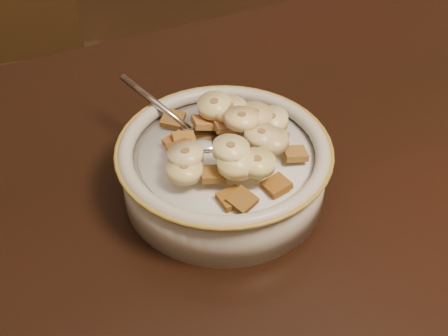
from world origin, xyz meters
name	(u,v)px	position (x,y,z in m)	size (l,w,h in m)	color
chair	(2,97)	(-0.07, 0.82, 0.46)	(0.41, 0.41, 0.93)	#382512
cereal_bowl	(224,174)	(0.08, 0.14, 0.77)	(0.19, 0.19, 0.04)	#AFA899
milk	(224,156)	(0.08, 0.14, 0.79)	(0.16, 0.16, 0.00)	silver
spoon	(200,138)	(0.07, 0.16, 0.80)	(0.03, 0.04, 0.01)	#B9B9B9
cereal_square_0	(277,185)	(0.10, 0.08, 0.80)	(0.02, 0.02, 0.01)	brown
cereal_square_1	(252,120)	(0.12, 0.17, 0.80)	(0.02, 0.02, 0.01)	brown
cereal_square_2	(242,201)	(0.06, 0.07, 0.80)	(0.02, 0.02, 0.01)	brown
cereal_square_3	(204,123)	(0.07, 0.17, 0.81)	(0.02, 0.02, 0.01)	olive
cereal_square_4	(184,142)	(0.05, 0.16, 0.81)	(0.02, 0.02, 0.01)	#9B661F
cereal_square_5	(220,111)	(0.10, 0.19, 0.80)	(0.02, 0.02, 0.01)	brown
cereal_square_6	(295,154)	(0.13, 0.10, 0.80)	(0.02, 0.02, 0.01)	olive
cereal_square_7	(237,106)	(0.12, 0.19, 0.80)	(0.02, 0.02, 0.01)	#906023
cereal_square_8	(225,118)	(0.09, 0.17, 0.81)	(0.02, 0.02, 0.01)	brown
cereal_square_9	(225,125)	(0.09, 0.16, 0.81)	(0.02, 0.02, 0.01)	#9B5F32
cereal_square_10	(213,174)	(0.05, 0.11, 0.81)	(0.02, 0.02, 0.01)	brown
cereal_square_11	(231,198)	(0.06, 0.08, 0.80)	(0.02, 0.02, 0.01)	brown
cereal_square_12	(226,119)	(0.10, 0.17, 0.81)	(0.02, 0.02, 0.01)	#91551D
cereal_square_13	(173,119)	(0.05, 0.20, 0.80)	(0.02, 0.02, 0.01)	brown
cereal_square_14	(213,119)	(0.09, 0.18, 0.80)	(0.02, 0.02, 0.01)	brown
cereal_square_15	(224,113)	(0.10, 0.19, 0.80)	(0.02, 0.02, 0.01)	#924D1B
cereal_square_16	(275,137)	(0.13, 0.13, 0.80)	(0.02, 0.02, 0.01)	olive
cereal_square_17	(177,142)	(0.04, 0.16, 0.80)	(0.02, 0.02, 0.01)	brown
cereal_square_18	(263,111)	(0.13, 0.17, 0.80)	(0.02, 0.02, 0.01)	#623B0F
cereal_square_19	(180,149)	(0.04, 0.15, 0.81)	(0.02, 0.02, 0.01)	#653312
banana_slice_0	(184,170)	(0.03, 0.12, 0.81)	(0.03, 0.03, 0.01)	#DBC481
banana_slice_1	(255,116)	(0.11, 0.15, 0.82)	(0.03, 0.03, 0.01)	tan
banana_slice_2	(236,162)	(0.07, 0.10, 0.82)	(0.03, 0.03, 0.01)	#DECF88
banana_slice_3	(272,120)	(0.13, 0.14, 0.81)	(0.03, 0.03, 0.01)	beige
banana_slice_4	(238,164)	(0.07, 0.10, 0.82)	(0.03, 0.03, 0.01)	beige
banana_slice_5	(214,105)	(0.09, 0.17, 0.82)	(0.03, 0.03, 0.01)	#D8C770
banana_slice_6	(261,135)	(0.11, 0.12, 0.82)	(0.03, 0.03, 0.01)	tan
banana_slice_7	(242,119)	(0.10, 0.14, 0.83)	(0.03, 0.03, 0.01)	#FDDE92
banana_slice_8	(231,149)	(0.07, 0.11, 0.83)	(0.03, 0.03, 0.01)	#FAF1A2
banana_slice_9	(186,155)	(0.04, 0.13, 0.82)	(0.03, 0.03, 0.01)	beige
banana_slice_10	(230,110)	(0.10, 0.16, 0.82)	(0.03, 0.03, 0.01)	#F1DB8C
banana_slice_11	(257,163)	(0.08, 0.09, 0.82)	(0.03, 0.03, 0.01)	#F1E27D
banana_slice_12	(271,141)	(0.11, 0.11, 0.82)	(0.03, 0.03, 0.01)	tan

